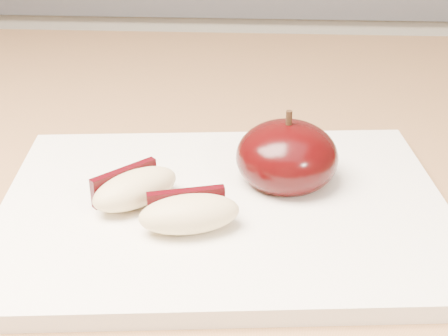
{
  "coord_description": "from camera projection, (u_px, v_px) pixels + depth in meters",
  "views": [
    {
      "loc": [
        -0.06,
        0.03,
        1.13
      ],
      "look_at": [
        -0.08,
        0.39,
        0.94
      ],
      "focal_mm": 50.0,
      "sensor_mm": 36.0,
      "label": 1
    }
  ],
  "objects": [
    {
      "name": "back_cabinet",
      "position": [
        283.0,
        180.0,
        1.33
      ],
      "size": [
        2.4,
        0.62,
        0.94
      ],
      "color": "silver",
      "rests_on": "ground"
    },
    {
      "name": "cutting_board",
      "position": [
        224.0,
        209.0,
        0.42
      ],
      "size": [
        0.31,
        0.24,
        0.01
      ],
      "primitive_type": "cube",
      "rotation": [
        0.0,
        0.0,
        0.09
      ],
      "color": "white",
      "rests_on": "island_counter"
    },
    {
      "name": "apple_half",
      "position": [
        287.0,
        157.0,
        0.43
      ],
      "size": [
        0.09,
        0.09,
        0.06
      ],
      "rotation": [
        0.0,
        0.0,
        0.3
      ],
      "color": "black",
      "rests_on": "cutting_board"
    },
    {
      "name": "apple_wedge_a",
      "position": [
        134.0,
        188.0,
        0.41
      ],
      "size": [
        0.07,
        0.06,
        0.02
      ],
      "rotation": [
        0.0,
        0.0,
        0.77
      ],
      "color": "#CCB581",
      "rests_on": "cutting_board"
    },
    {
      "name": "apple_wedge_b",
      "position": [
        189.0,
        213.0,
        0.38
      ],
      "size": [
        0.07,
        0.04,
        0.02
      ],
      "rotation": [
        0.0,
        0.0,
        0.26
      ],
      "color": "#CCB581",
      "rests_on": "cutting_board"
    }
  ]
}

